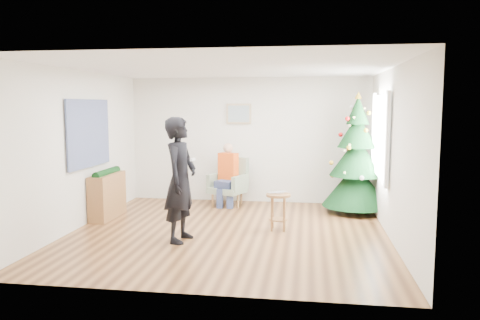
% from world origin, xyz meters
% --- Properties ---
extents(floor, '(5.00, 5.00, 0.00)m').
position_xyz_m(floor, '(0.00, 0.00, 0.00)').
color(floor, brown).
rests_on(floor, ground).
extents(ceiling, '(5.00, 5.00, 0.00)m').
position_xyz_m(ceiling, '(0.00, 0.00, 2.60)').
color(ceiling, white).
rests_on(ceiling, wall_back).
extents(wall_back, '(5.00, 0.00, 5.00)m').
position_xyz_m(wall_back, '(0.00, 2.50, 1.30)').
color(wall_back, silver).
rests_on(wall_back, floor).
extents(wall_front, '(5.00, 0.00, 5.00)m').
position_xyz_m(wall_front, '(0.00, -2.50, 1.30)').
color(wall_front, silver).
rests_on(wall_front, floor).
extents(wall_left, '(0.00, 5.00, 5.00)m').
position_xyz_m(wall_left, '(-2.50, 0.00, 1.30)').
color(wall_left, silver).
rests_on(wall_left, floor).
extents(wall_right, '(0.00, 5.00, 5.00)m').
position_xyz_m(wall_right, '(2.50, 0.00, 1.30)').
color(wall_right, silver).
rests_on(wall_right, floor).
extents(window_panel, '(0.04, 1.30, 1.40)m').
position_xyz_m(window_panel, '(2.47, 1.00, 1.50)').
color(window_panel, white).
rests_on(window_panel, wall_right).
extents(curtains, '(0.05, 1.75, 1.50)m').
position_xyz_m(curtains, '(2.44, 1.00, 1.50)').
color(curtains, white).
rests_on(curtains, wall_right).
extents(christmas_tree, '(1.26, 1.26, 2.28)m').
position_xyz_m(christmas_tree, '(2.15, 1.78, 1.03)').
color(christmas_tree, '#3F2816').
rests_on(christmas_tree, floor).
extents(stool, '(0.40, 0.40, 0.60)m').
position_xyz_m(stool, '(0.78, 0.26, 0.31)').
color(stool, brown).
rests_on(stool, floor).
extents(laptop, '(0.39, 0.35, 0.03)m').
position_xyz_m(laptop, '(0.78, 0.26, 0.61)').
color(laptop, silver).
rests_on(laptop, stool).
extents(armchair, '(0.84, 0.82, 0.96)m').
position_xyz_m(armchair, '(-0.34, 2.06, 0.35)').
color(armchair, gray).
rests_on(armchair, floor).
extents(seated_person, '(0.48, 0.62, 1.26)m').
position_xyz_m(seated_person, '(-0.37, 2.01, 0.64)').
color(seated_person, navy).
rests_on(seated_person, armchair).
extents(standing_man, '(0.53, 0.73, 1.86)m').
position_xyz_m(standing_man, '(-0.62, -0.56, 0.93)').
color(standing_man, black).
rests_on(standing_man, floor).
extents(game_controller, '(0.05, 0.13, 0.04)m').
position_xyz_m(game_controller, '(-0.42, -0.59, 1.24)').
color(game_controller, white).
rests_on(game_controller, standing_man).
extents(console, '(0.30, 1.00, 0.80)m').
position_xyz_m(console, '(-2.33, 0.66, 0.40)').
color(console, brown).
rests_on(console, floor).
extents(garland, '(0.14, 0.90, 0.14)m').
position_xyz_m(garland, '(-2.33, 0.66, 0.82)').
color(garland, black).
rests_on(garland, console).
extents(tapestry, '(0.03, 1.50, 1.15)m').
position_xyz_m(tapestry, '(-2.46, 0.30, 1.55)').
color(tapestry, black).
rests_on(tapestry, wall_left).
extents(framed_picture, '(0.52, 0.05, 0.42)m').
position_xyz_m(framed_picture, '(-0.20, 2.46, 1.85)').
color(framed_picture, tan).
rests_on(framed_picture, wall_back).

